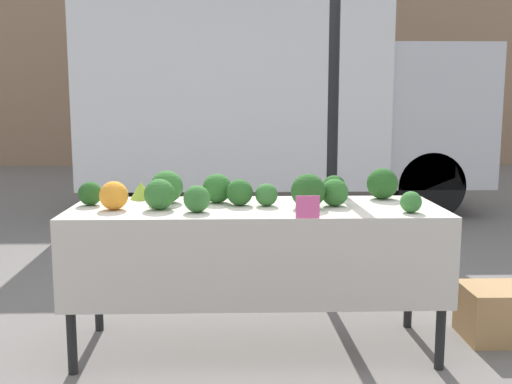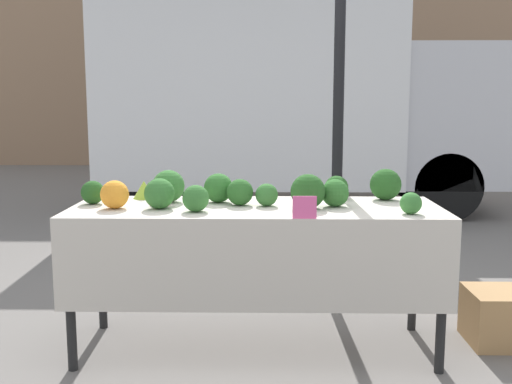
% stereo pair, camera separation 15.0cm
% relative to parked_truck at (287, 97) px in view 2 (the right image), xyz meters
% --- Properties ---
extents(ground_plane, '(40.00, 40.00, 0.00)m').
position_rel_parked_truck_xyz_m(ground_plane, '(-0.32, -4.48, -1.45)').
color(ground_plane, slate).
extents(building_facade, '(16.00, 0.60, 6.70)m').
position_rel_parked_truck_xyz_m(building_facade, '(-0.32, 5.62, 1.90)').
color(building_facade, '#9E7A5B').
rests_on(building_facade, ground_plane).
extents(tent_pole, '(0.07, 0.07, 2.65)m').
position_rel_parked_truck_xyz_m(tent_pole, '(0.20, -3.82, -0.13)').
color(tent_pole, black).
rests_on(tent_pole, ground_plane).
extents(parked_truck, '(4.92, 1.87, 2.72)m').
position_rel_parked_truck_xyz_m(parked_truck, '(0.00, 0.00, 0.00)').
color(parked_truck, white).
rests_on(parked_truck, ground_plane).
extents(market_table, '(2.03, 0.71, 0.82)m').
position_rel_parked_truck_xyz_m(market_table, '(-0.32, -4.54, -0.74)').
color(market_table, beige).
rests_on(market_table, ground_plane).
extents(orange_cauliflower, '(0.15, 0.15, 0.15)m').
position_rel_parked_truck_xyz_m(orange_cauliflower, '(-1.08, -4.56, -0.55)').
color(orange_cauliflower, orange).
rests_on(orange_cauliflower, market_table).
extents(romanesco_head, '(0.13, 0.13, 0.10)m').
position_rel_parked_truck_xyz_m(romanesco_head, '(-0.99, -4.22, -0.58)').
color(romanesco_head, '#93B238').
rests_on(romanesco_head, market_table).
extents(broccoli_head_0, '(0.14, 0.14, 0.14)m').
position_rel_parked_truck_xyz_m(broccoli_head_0, '(0.15, -4.23, -0.56)').
color(broccoli_head_0, '#23511E').
rests_on(broccoli_head_0, market_table).
extents(broccoli_head_1, '(0.18, 0.18, 0.18)m').
position_rel_parked_truck_xyz_m(broccoli_head_1, '(-0.82, -4.34, -0.54)').
color(broccoli_head_1, '#336B2D').
rests_on(broccoli_head_1, market_table).
extents(broccoli_head_2, '(0.17, 0.17, 0.17)m').
position_rel_parked_truck_xyz_m(broccoli_head_2, '(-0.53, -4.35, -0.55)').
color(broccoli_head_2, '#2D6628').
rests_on(broccoli_head_2, market_table).
extents(broccoli_head_3, '(0.18, 0.18, 0.18)m').
position_rel_parked_truck_xyz_m(broccoli_head_3, '(0.43, -4.25, -0.54)').
color(broccoli_head_3, '#23511E').
rests_on(broccoli_head_3, market_table).
extents(broccoli_head_4, '(0.15, 0.15, 0.15)m').
position_rel_parked_truck_xyz_m(broccoli_head_4, '(0.11, -4.48, -0.55)').
color(broccoli_head_4, '#2D6628').
rests_on(broccoli_head_4, market_table).
extents(broccoli_head_5, '(0.19, 0.19, 0.19)m').
position_rel_parked_truck_xyz_m(broccoli_head_5, '(-0.04, -4.54, -0.54)').
color(broccoli_head_5, '#23511E').
rests_on(broccoli_head_5, market_table).
extents(broccoli_head_6, '(0.13, 0.13, 0.13)m').
position_rel_parked_truck_xyz_m(broccoli_head_6, '(-1.24, -4.42, -0.56)').
color(broccoli_head_6, '#23511E').
rests_on(broccoli_head_6, market_table).
extents(broccoli_head_7, '(0.15, 0.15, 0.15)m').
position_rel_parked_truck_xyz_m(broccoli_head_7, '(-0.41, -4.44, -0.56)').
color(broccoli_head_7, '#285B23').
rests_on(broccoli_head_7, market_table).
extents(broccoli_head_8, '(0.16, 0.16, 0.16)m').
position_rel_parked_truck_xyz_m(broccoli_head_8, '(-0.83, -4.56, -0.55)').
color(broccoli_head_8, '#336B2D').
rests_on(broccoli_head_8, market_table).
extents(broccoli_head_9, '(0.12, 0.12, 0.12)m').
position_rel_parked_truck_xyz_m(broccoli_head_9, '(-0.26, -4.46, -0.57)').
color(broccoli_head_9, '#336B2D').
rests_on(broccoli_head_9, market_table).
extents(broccoli_head_10, '(0.11, 0.11, 0.11)m').
position_rel_parked_truck_xyz_m(broccoli_head_10, '(0.48, -4.69, -0.57)').
color(broccoli_head_10, '#387533').
rests_on(broccoli_head_10, market_table).
extents(broccoli_head_11, '(0.14, 0.14, 0.14)m').
position_rel_parked_truck_xyz_m(broccoli_head_11, '(-0.63, -4.64, -0.56)').
color(broccoli_head_11, '#336B2D').
rests_on(broccoli_head_11, market_table).
extents(price_sign, '(0.12, 0.01, 0.11)m').
position_rel_parked_truck_xyz_m(price_sign, '(-0.07, -4.82, -0.57)').
color(price_sign, '#F45B9E').
rests_on(price_sign, market_table).
extents(produce_crate, '(0.42, 0.36, 0.31)m').
position_rel_parked_truck_xyz_m(produce_crate, '(1.12, -4.38, -1.29)').
color(produce_crate, tan).
rests_on(produce_crate, ground_plane).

